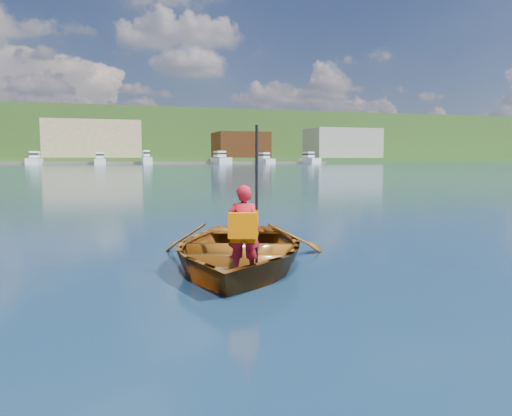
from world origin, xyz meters
The scene contains 8 objects.
ground centered at (0.00, 0.00, 0.00)m, with size 600.00×600.00×0.00m.
rowboat centered at (-0.37, -0.92, 0.23)m, with size 3.70×4.33×0.76m.
child_paddler centered at (-0.53, -1.82, 0.65)m, with size 0.45×0.43×1.77m.
shoreline centered at (0.00, 236.61, 10.32)m, with size 400.00×140.00×22.00m.
dock centered at (-10.95, 148.00, 0.40)m, with size 160.04×6.64×0.80m.
waterfront_buildings centered at (-7.74, 165.00, 7.74)m, with size 202.00×16.00×14.00m.
marina_yachts centered at (-1.60, 143.32, 1.37)m, with size 142.80×13.72×4.40m.
hillside_trees centered at (31.64, 242.67, 18.69)m, with size 283.81×69.04×20.61m.
Camera 1 is at (-2.11, -7.46, 1.47)m, focal length 35.00 mm.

